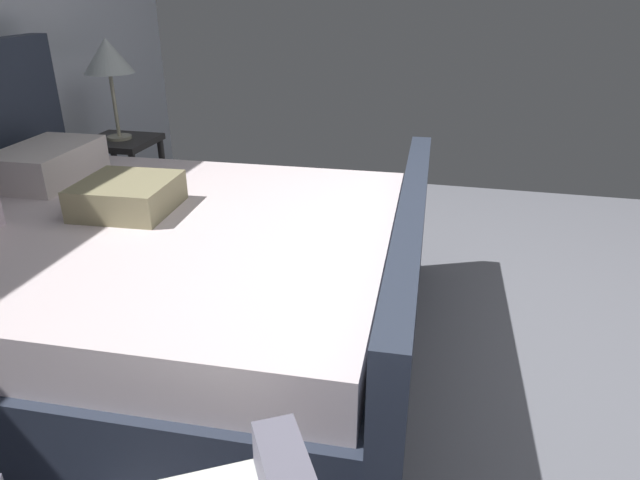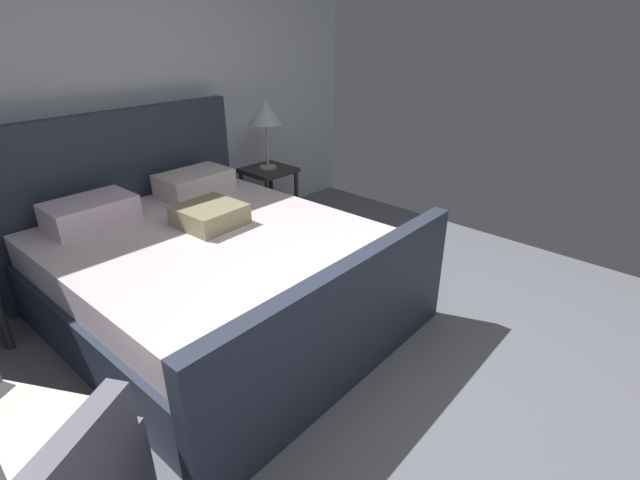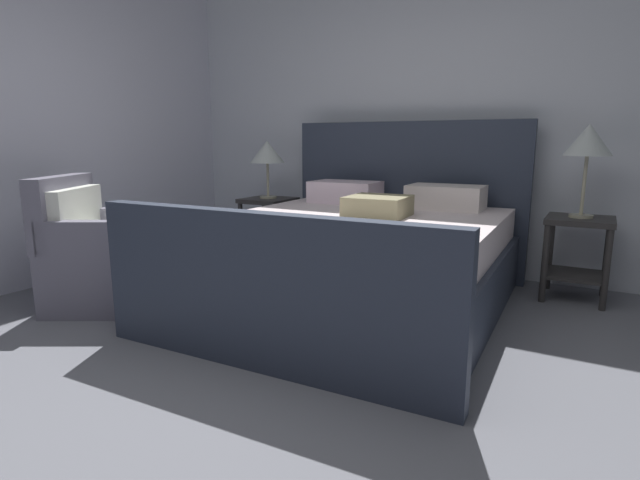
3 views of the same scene
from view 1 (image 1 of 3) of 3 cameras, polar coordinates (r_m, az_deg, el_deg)
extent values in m
cube|color=slate|center=(2.69, 16.57, -12.57)|extent=(5.02, 5.59, 0.02)
cube|color=#2B3343|center=(2.74, -15.55, -6.36)|extent=(1.95, 2.17, 0.40)
cube|color=#2B3343|center=(2.38, 8.61, -5.11)|extent=(2.01, 0.17, 0.80)
cube|color=silver|center=(2.60, -16.31, -0.46)|extent=(1.87, 2.11, 0.22)
cube|color=silver|center=(3.27, -25.66, 6.95)|extent=(0.57, 0.38, 0.18)
cube|color=gray|center=(2.70, -18.74, 4.25)|extent=(0.42, 0.42, 0.14)
cube|color=#302E2D|center=(4.12, -19.42, 9.29)|extent=(0.44, 0.44, 0.04)
cube|color=#302E2D|center=(4.23, -18.67, 4.08)|extent=(0.40, 0.40, 0.02)
cylinder|color=#302E2D|center=(3.95, -17.88, 4.32)|extent=(0.04, 0.04, 0.56)
cylinder|color=#302E2D|center=(4.26, -15.37, 6.07)|extent=(0.04, 0.04, 0.56)
cylinder|color=#302E2D|center=(4.16, -22.42, 4.60)|extent=(0.04, 0.04, 0.56)
cylinder|color=#302E2D|center=(4.45, -19.72, 6.27)|extent=(0.04, 0.04, 0.56)
cylinder|color=#B7B293|center=(4.11, -19.47, 9.69)|extent=(0.16, 0.16, 0.02)
cylinder|color=#B7B293|center=(4.07, -19.90, 12.61)|extent=(0.02, 0.02, 0.41)
cone|color=silver|center=(4.02, -20.56, 16.96)|extent=(0.32, 0.32, 0.22)
camera|label=2|loc=(1.31, 87.56, 17.02)|focal=26.12mm
camera|label=3|loc=(3.91, 40.82, 12.28)|focal=27.81mm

